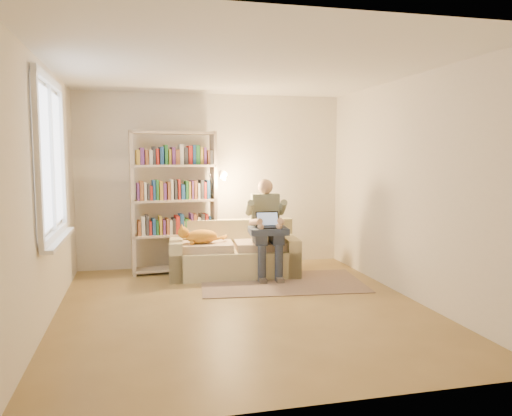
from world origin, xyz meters
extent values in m
plane|color=olive|center=(0.00, 0.00, 0.00)|extent=(4.50, 4.50, 0.00)
cube|color=white|center=(0.00, 0.00, 2.60)|extent=(4.00, 4.50, 0.02)
cube|color=silver|center=(-2.00, 0.00, 1.30)|extent=(0.02, 4.50, 2.60)
cube|color=silver|center=(2.00, 0.00, 1.30)|extent=(0.02, 4.50, 2.60)
cube|color=silver|center=(0.00, 2.25, 1.30)|extent=(4.00, 0.02, 2.60)
cube|color=silver|center=(0.00, -2.25, 1.30)|extent=(4.00, 0.02, 2.60)
plane|color=white|center=(-1.97, 0.20, 1.65)|extent=(0.00, 1.50, 1.50)
cube|color=white|center=(-1.96, 0.20, 2.44)|extent=(0.05, 1.50, 0.08)
cube|color=white|center=(-1.96, 0.20, 0.86)|extent=(0.05, 1.50, 0.08)
cube|color=white|center=(-1.96, 0.20, 1.65)|extent=(0.04, 0.05, 1.50)
cube|color=white|center=(-1.92, 0.20, 0.81)|extent=(0.12, 1.52, 0.04)
cube|color=#C5BA8B|center=(0.18, 1.51, 0.19)|extent=(1.84, 0.96, 0.37)
cube|color=#C5BA8B|center=(0.21, 1.82, 0.56)|extent=(1.78, 0.34, 0.38)
cube|color=#C5BA8B|center=(-0.61, 1.58, 0.27)|extent=(0.25, 0.81, 0.53)
cube|color=#C5BA8B|center=(0.98, 1.44, 0.27)|extent=(0.25, 0.81, 0.53)
cube|color=#C5AD90|center=(-0.22, 1.50, 0.43)|extent=(0.80, 0.60, 0.11)
cube|color=#C5AD90|center=(0.58, 1.43, 0.43)|extent=(0.80, 0.60, 0.11)
cube|color=gray|center=(0.63, 1.50, 0.88)|extent=(0.40, 0.25, 0.53)
sphere|color=tan|center=(0.63, 1.48, 1.25)|extent=(0.21, 0.21, 0.21)
cube|color=#2F3542|center=(0.50, 1.26, 0.57)|extent=(0.19, 0.44, 0.16)
cube|color=#2F3542|center=(0.73, 1.24, 0.57)|extent=(0.19, 0.44, 0.16)
cylinder|color=#2F3542|center=(0.48, 1.05, 0.25)|extent=(0.11, 0.11, 0.50)
cylinder|color=#2F3542|center=(0.71, 1.03, 0.25)|extent=(0.11, 0.11, 0.50)
ellipsoid|color=#F6A530|center=(-0.22, 1.48, 0.57)|extent=(0.45, 0.27, 0.19)
sphere|color=#F6A530|center=(-0.47, 1.46, 0.64)|extent=(0.15, 0.15, 0.15)
cylinder|color=#F6A530|center=(0.01, 1.50, 0.54)|extent=(0.22, 0.06, 0.06)
cube|color=#2A3449|center=(0.59, 1.23, 0.66)|extent=(0.55, 0.47, 0.09)
cube|color=black|center=(0.59, 1.19, 0.71)|extent=(0.33, 0.25, 0.02)
cube|color=black|center=(0.60, 1.30, 0.82)|extent=(0.32, 0.13, 0.20)
plane|color=#8CA5CC|center=(0.60, 1.30, 0.82)|extent=(0.30, 0.14, 0.26)
cube|color=beige|center=(-1.19, 1.86, 1.02)|extent=(0.07, 0.31, 2.03)
cube|color=beige|center=(-0.03, 1.94, 1.02)|extent=(0.07, 0.31, 2.03)
cube|color=beige|center=(-0.61, 1.90, 0.05)|extent=(1.23, 0.39, 0.03)
cube|color=beige|center=(-0.61, 1.90, 0.55)|extent=(1.23, 0.39, 0.03)
cube|color=beige|center=(-0.61, 1.90, 1.04)|extent=(1.23, 0.39, 0.03)
cube|color=beige|center=(-0.61, 1.90, 1.54)|extent=(1.23, 0.39, 0.03)
cube|color=beige|center=(-0.61, 1.90, 2.00)|extent=(1.23, 0.39, 0.03)
cube|color=#333338|center=(-0.61, 1.90, 0.69)|extent=(1.05, 0.32, 0.24)
cube|color=#B2261E|center=(-0.61, 1.90, 1.18)|extent=(1.05, 0.32, 0.24)
cube|color=#1E4C8C|center=(-0.61, 1.90, 1.67)|extent=(1.05, 0.32, 0.24)
cylinder|color=white|center=(-0.12, 1.94, 1.08)|extent=(0.11, 0.11, 0.04)
cone|color=white|center=(0.07, 1.82, 1.39)|extent=(0.14, 0.17, 0.17)
cube|color=#836E5F|center=(0.72, 0.92, 0.01)|extent=(2.24, 1.47, 0.01)
camera|label=1|loc=(-1.10, -5.28, 1.68)|focal=35.00mm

